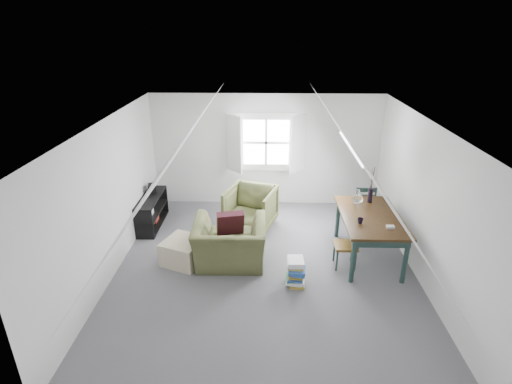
{
  "coord_description": "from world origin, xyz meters",
  "views": [
    {
      "loc": [
        0.01,
        -5.71,
        3.87
      ],
      "look_at": [
        -0.16,
        0.6,
        1.18
      ],
      "focal_mm": 28.0,
      "sensor_mm": 36.0,
      "label": 1
    }
  ],
  "objects_px": {
    "armchair_near": "(230,263)",
    "dining_chair_far": "(363,205)",
    "magazine_stack": "(296,272)",
    "armchair_far": "(251,227)",
    "ottoman": "(184,251)",
    "dining_chair_near": "(348,245)",
    "media_shelf": "(150,213)",
    "dining_table": "(370,221)"
  },
  "relations": [
    {
      "from": "ottoman",
      "to": "magazine_stack",
      "type": "height_order",
      "value": "magazine_stack"
    },
    {
      "from": "dining_table",
      "to": "media_shelf",
      "type": "xyz_separation_m",
      "value": [
        -4.15,
        1.08,
        -0.44
      ]
    },
    {
      "from": "dining_chair_far",
      "to": "dining_chair_near",
      "type": "xyz_separation_m",
      "value": [
        -0.55,
        -1.41,
        -0.08
      ]
    },
    {
      "from": "dining_table",
      "to": "dining_chair_near",
      "type": "xyz_separation_m",
      "value": [
        -0.41,
        -0.29,
        -0.3
      ]
    },
    {
      "from": "magazine_stack",
      "to": "media_shelf",
      "type": "bearing_deg",
      "value": 146.06
    },
    {
      "from": "dining_chair_near",
      "to": "magazine_stack",
      "type": "distance_m",
      "value": 1.06
    },
    {
      "from": "ottoman",
      "to": "dining_table",
      "type": "distance_m",
      "value": 3.26
    },
    {
      "from": "dining_table",
      "to": "magazine_stack",
      "type": "height_order",
      "value": "dining_table"
    },
    {
      "from": "dining_chair_far",
      "to": "magazine_stack",
      "type": "distance_m",
      "value": 2.45
    },
    {
      "from": "dining_chair_near",
      "to": "magazine_stack",
      "type": "height_order",
      "value": "dining_chair_near"
    },
    {
      "from": "dining_table",
      "to": "dining_chair_near",
      "type": "height_order",
      "value": "dining_table"
    },
    {
      "from": "media_shelf",
      "to": "magazine_stack",
      "type": "height_order",
      "value": "media_shelf"
    },
    {
      "from": "dining_chair_far",
      "to": "dining_chair_near",
      "type": "relative_size",
      "value": 1.18
    },
    {
      "from": "dining_chair_far",
      "to": "armchair_far",
      "type": "bearing_deg",
      "value": 16.86
    },
    {
      "from": "armchair_near",
      "to": "media_shelf",
      "type": "xyz_separation_m",
      "value": [
        -1.74,
        1.34,
        0.28
      ]
    },
    {
      "from": "armchair_near",
      "to": "dining_chair_far",
      "type": "bearing_deg",
      "value": -152.4
    },
    {
      "from": "armchair_far",
      "to": "ottoman",
      "type": "relative_size",
      "value": 1.48
    },
    {
      "from": "magazine_stack",
      "to": "armchair_far",
      "type": "bearing_deg",
      "value": 112.43
    },
    {
      "from": "armchair_near",
      "to": "ottoman",
      "type": "height_order",
      "value": "ottoman"
    },
    {
      "from": "armchair_near",
      "to": "armchair_far",
      "type": "xyz_separation_m",
      "value": [
        0.3,
        1.34,
        0.0
      ]
    },
    {
      "from": "ottoman",
      "to": "magazine_stack",
      "type": "bearing_deg",
      "value": -17.3
    },
    {
      "from": "armchair_near",
      "to": "media_shelf",
      "type": "distance_m",
      "value": 2.22
    },
    {
      "from": "armchair_far",
      "to": "dining_table",
      "type": "distance_m",
      "value": 2.48
    },
    {
      "from": "magazine_stack",
      "to": "dining_table",
      "type": "bearing_deg",
      "value": 32.26
    },
    {
      "from": "ottoman",
      "to": "media_shelf",
      "type": "relative_size",
      "value": 0.51
    },
    {
      "from": "ottoman",
      "to": "media_shelf",
      "type": "bearing_deg",
      "value": 125.42
    },
    {
      "from": "dining_chair_near",
      "to": "ottoman",
      "type": "bearing_deg",
      "value": -102.58
    },
    {
      "from": "media_shelf",
      "to": "dining_chair_far",
      "type": "bearing_deg",
      "value": 2.17
    },
    {
      "from": "armchair_near",
      "to": "dining_chair_far",
      "type": "xyz_separation_m",
      "value": [
        2.54,
        1.38,
        0.49
      ]
    },
    {
      "from": "dining_table",
      "to": "dining_chair_near",
      "type": "relative_size",
      "value": 2.07
    },
    {
      "from": "armchair_far",
      "to": "dining_chair_near",
      "type": "xyz_separation_m",
      "value": [
        1.69,
        -1.38,
        0.42
      ]
    },
    {
      "from": "armchair_far",
      "to": "media_shelf",
      "type": "relative_size",
      "value": 0.76
    },
    {
      "from": "armchair_far",
      "to": "dining_chair_near",
      "type": "relative_size",
      "value": 1.17
    },
    {
      "from": "dining_table",
      "to": "magazine_stack",
      "type": "bearing_deg",
      "value": -149.6
    },
    {
      "from": "dining_chair_near",
      "to": "media_shelf",
      "type": "distance_m",
      "value": 3.98
    },
    {
      "from": "armchair_near",
      "to": "dining_table",
      "type": "xyz_separation_m",
      "value": [
        2.41,
        0.25,
        0.72
      ]
    },
    {
      "from": "armchair_far",
      "to": "magazine_stack",
      "type": "height_order",
      "value": "magazine_stack"
    },
    {
      "from": "dining_chair_near",
      "to": "media_shelf",
      "type": "xyz_separation_m",
      "value": [
        -3.73,
        1.37,
        -0.13
      ]
    },
    {
      "from": "armchair_near",
      "to": "magazine_stack",
      "type": "bearing_deg",
      "value": 151.52
    },
    {
      "from": "armchair_far",
      "to": "magazine_stack",
      "type": "xyz_separation_m",
      "value": [
        0.79,
        -1.92,
        0.22
      ]
    },
    {
      "from": "armchair_near",
      "to": "magazine_stack",
      "type": "distance_m",
      "value": 1.26
    },
    {
      "from": "armchair_near",
      "to": "ottoman",
      "type": "relative_size",
      "value": 1.91
    }
  ]
}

